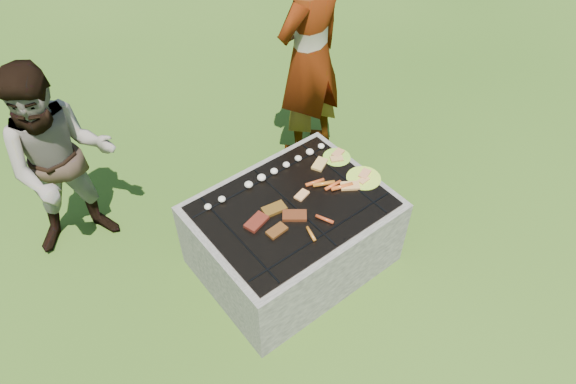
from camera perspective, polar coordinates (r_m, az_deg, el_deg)
name	(u,v)px	position (r m, az deg, el deg)	size (l,w,h in m)	color
lawn	(292,260)	(3.93, 0.46, -7.55)	(60.00, 60.00, 0.00)	#294C13
fire_pit	(292,236)	(3.71, 0.48, -4.95)	(1.30, 1.00, 0.62)	#A49B91
mushrooms	(272,172)	(3.66, -1.83, 2.19)	(1.05, 0.06, 0.04)	beige
pork_slabs	(275,218)	(3.37, -1.41, -2.90)	(0.41, 0.27, 0.02)	maroon
sausages	(327,193)	(3.53, 4.35, -0.15)	(0.55, 0.43, 0.03)	#D75D23
bread_on_grate	(328,178)	(3.64, 4.47, 1.54)	(0.46, 0.43, 0.02)	#D8C06E
plate_far	(337,157)	(3.82, 5.45, 3.87)	(0.27, 0.27, 0.03)	#B4E837
plate_near	(364,178)	(3.68, 8.40, 1.53)	(0.27, 0.27, 0.03)	#ECFF3C
cook	(310,57)	(4.27, 2.44, 14.81)	(0.70, 0.46, 1.91)	gray
bystander	(63,164)	(3.85, -23.76, 2.86)	(0.74, 0.58, 1.53)	gray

